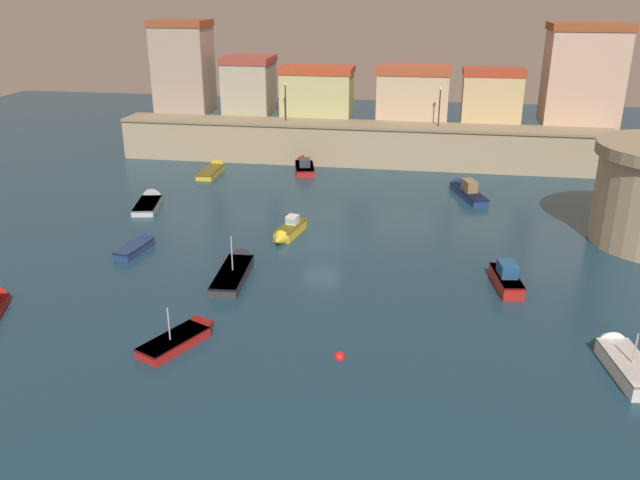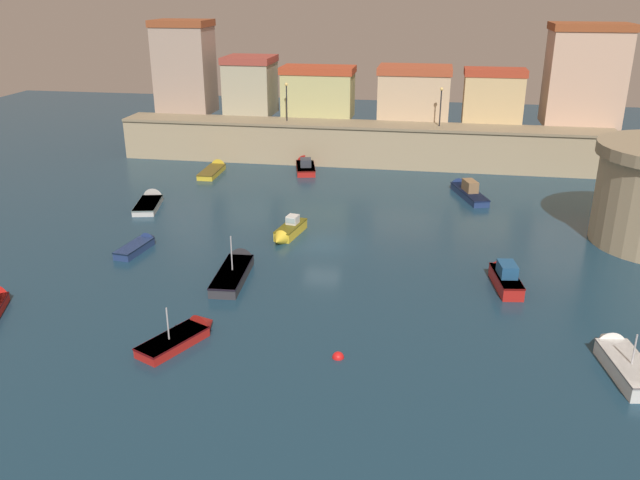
{
  "view_description": "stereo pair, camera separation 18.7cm",
  "coord_description": "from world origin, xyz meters",
  "px_view_note": "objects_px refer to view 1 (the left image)",
  "views": [
    {
      "loc": [
        6.89,
        -41.68,
        16.84
      ],
      "look_at": [
        0.0,
        -0.87,
        0.69
      ],
      "focal_mm": 36.77,
      "sensor_mm": 36.0,
      "label": 1
    },
    {
      "loc": [
        7.08,
        -41.65,
        16.84
      ],
      "look_at": [
        0.0,
        -0.87,
        0.69
      ],
      "focal_mm": 36.77,
      "sensor_mm": 36.0,
      "label": 2
    }
  ],
  "objects_px": {
    "moored_boat_2": "(504,275)",
    "moored_boat_10": "(214,169)",
    "moored_boat_1": "(187,335)",
    "moored_boat_5": "(622,358)",
    "moored_boat_6": "(236,268)",
    "moored_boat_3": "(150,201)",
    "moored_boat_0": "(139,245)",
    "moored_boat_4": "(465,189)",
    "mooring_buoy_0": "(339,357)",
    "quay_lamp_1": "(440,101)",
    "quay_lamp_0": "(285,96)",
    "moored_boat_9": "(288,231)",
    "moored_boat_8": "(304,165)"
  },
  "relations": [
    {
      "from": "moored_boat_2",
      "to": "moored_boat_10",
      "type": "bearing_deg",
      "value": 40.92
    },
    {
      "from": "quay_lamp_0",
      "to": "quay_lamp_1",
      "type": "height_order",
      "value": "quay_lamp_0"
    },
    {
      "from": "moored_boat_4",
      "to": "moored_boat_9",
      "type": "xyz_separation_m",
      "value": [
        -12.86,
        -12.56,
        0.0
      ]
    },
    {
      "from": "moored_boat_6",
      "to": "moored_boat_9",
      "type": "distance_m",
      "value": 6.97
    },
    {
      "from": "moored_boat_0",
      "to": "moored_boat_10",
      "type": "distance_m",
      "value": 19.9
    },
    {
      "from": "moored_boat_4",
      "to": "moored_boat_6",
      "type": "bearing_deg",
      "value": 123.98
    },
    {
      "from": "moored_boat_2",
      "to": "moored_boat_6",
      "type": "bearing_deg",
      "value": 85.35
    },
    {
      "from": "moored_boat_1",
      "to": "moored_boat_6",
      "type": "bearing_deg",
      "value": 24.49
    },
    {
      "from": "quay_lamp_1",
      "to": "moored_boat_4",
      "type": "height_order",
      "value": "quay_lamp_1"
    },
    {
      "from": "quay_lamp_0",
      "to": "quay_lamp_1",
      "type": "distance_m",
      "value": 15.12
    },
    {
      "from": "quay_lamp_1",
      "to": "moored_boat_8",
      "type": "distance_m",
      "value": 14.41
    },
    {
      "from": "moored_boat_1",
      "to": "mooring_buoy_0",
      "type": "relative_size",
      "value": 8.35
    },
    {
      "from": "moored_boat_3",
      "to": "moored_boat_10",
      "type": "bearing_deg",
      "value": -23.24
    },
    {
      "from": "moored_boat_2",
      "to": "mooring_buoy_0",
      "type": "distance_m",
      "value": 13.17
    },
    {
      "from": "moored_boat_0",
      "to": "moored_boat_5",
      "type": "xyz_separation_m",
      "value": [
        28.68,
        -10.14,
        0.13
      ]
    },
    {
      "from": "moored_boat_10",
      "to": "mooring_buoy_0",
      "type": "xyz_separation_m",
      "value": [
        16.66,
        -31.47,
        -0.29
      ]
    },
    {
      "from": "moored_boat_0",
      "to": "mooring_buoy_0",
      "type": "xyz_separation_m",
      "value": [
        15.42,
        -11.6,
        -0.29
      ]
    },
    {
      "from": "moored_boat_2",
      "to": "moored_boat_4",
      "type": "bearing_deg",
      "value": -3.44
    },
    {
      "from": "moored_boat_5",
      "to": "moored_boat_9",
      "type": "relative_size",
      "value": 1.21
    },
    {
      "from": "quay_lamp_1",
      "to": "moored_boat_3",
      "type": "bearing_deg",
      "value": -145.33
    },
    {
      "from": "quay_lamp_0",
      "to": "quay_lamp_1",
      "type": "relative_size",
      "value": 1.02
    },
    {
      "from": "moored_boat_9",
      "to": "moored_boat_8",
      "type": "bearing_deg",
      "value": -162.44
    },
    {
      "from": "moored_boat_0",
      "to": "moored_boat_9",
      "type": "relative_size",
      "value": 0.95
    },
    {
      "from": "moored_boat_4",
      "to": "moored_boat_2",
      "type": "bearing_deg",
      "value": 166.5
    },
    {
      "from": "moored_boat_0",
      "to": "moored_boat_10",
      "type": "xyz_separation_m",
      "value": [
        -1.23,
        19.86,
        0.0
      ]
    },
    {
      "from": "quay_lamp_1",
      "to": "moored_boat_6",
      "type": "height_order",
      "value": "quay_lamp_1"
    },
    {
      "from": "quay_lamp_1",
      "to": "moored_boat_10",
      "type": "bearing_deg",
      "value": -165.46
    },
    {
      "from": "quay_lamp_1",
      "to": "mooring_buoy_0",
      "type": "xyz_separation_m",
      "value": [
        -4.45,
        -36.94,
        -6.53
      ]
    },
    {
      "from": "mooring_buoy_0",
      "to": "moored_boat_9",
      "type": "bearing_deg",
      "value": 110.83
    },
    {
      "from": "quay_lamp_0",
      "to": "mooring_buoy_0",
      "type": "xyz_separation_m",
      "value": [
        10.67,
        -36.94,
        -6.57
      ]
    },
    {
      "from": "quay_lamp_1",
      "to": "moored_boat_4",
      "type": "bearing_deg",
      "value": -74.16
    },
    {
      "from": "moored_boat_1",
      "to": "moored_boat_5",
      "type": "bearing_deg",
      "value": -61.57
    },
    {
      "from": "quay_lamp_1",
      "to": "moored_boat_2",
      "type": "height_order",
      "value": "quay_lamp_1"
    },
    {
      "from": "quay_lamp_0",
      "to": "moored_boat_5",
      "type": "height_order",
      "value": "quay_lamp_0"
    },
    {
      "from": "quay_lamp_0",
      "to": "moored_boat_9",
      "type": "distance_m",
      "value": 22.77
    },
    {
      "from": "moored_boat_3",
      "to": "moored_boat_8",
      "type": "bearing_deg",
      "value": -51.36
    },
    {
      "from": "moored_boat_2",
      "to": "mooring_buoy_0",
      "type": "relative_size",
      "value": 8.39
    },
    {
      "from": "quay_lamp_0",
      "to": "moored_boat_6",
      "type": "height_order",
      "value": "quay_lamp_0"
    },
    {
      "from": "moored_boat_8",
      "to": "quay_lamp_0",
      "type": "bearing_deg",
      "value": 25.36
    },
    {
      "from": "quay_lamp_1",
      "to": "moored_boat_3",
      "type": "distance_m",
      "value": 28.8
    },
    {
      "from": "moored_boat_6",
      "to": "moored_boat_3",
      "type": "bearing_deg",
      "value": 38.24
    },
    {
      "from": "moored_boat_3",
      "to": "moored_boat_5",
      "type": "bearing_deg",
      "value": -133.81
    },
    {
      "from": "quay_lamp_1",
      "to": "moored_boat_5",
      "type": "relative_size",
      "value": 0.66
    },
    {
      "from": "moored_boat_6",
      "to": "mooring_buoy_0",
      "type": "relative_size",
      "value": 11.47
    },
    {
      "from": "moored_boat_8",
      "to": "quay_lamp_1",
      "type": "bearing_deg",
      "value": -89.51
    },
    {
      "from": "moored_boat_5",
      "to": "moored_boat_10",
      "type": "height_order",
      "value": "moored_boat_5"
    },
    {
      "from": "moored_boat_4",
      "to": "moored_boat_6",
      "type": "relative_size",
      "value": 1.05
    },
    {
      "from": "moored_boat_1",
      "to": "moored_boat_6",
      "type": "relative_size",
      "value": 0.73
    },
    {
      "from": "moored_boat_2",
      "to": "mooring_buoy_0",
      "type": "height_order",
      "value": "moored_boat_2"
    },
    {
      "from": "moored_boat_0",
      "to": "moored_boat_5",
      "type": "bearing_deg",
      "value": -101.97
    }
  ]
}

